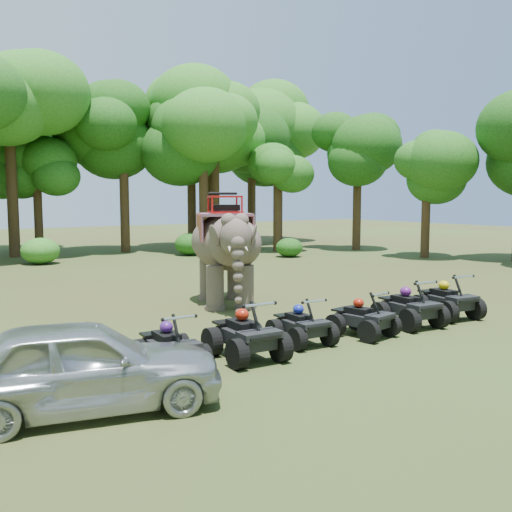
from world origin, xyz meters
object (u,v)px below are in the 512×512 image
object	(u,v)px
atv_3	(363,313)
atv_2	(302,320)
atv_0	(169,341)
elephant	(225,249)
atv_5	(448,295)
atv_1	(246,329)
atv_4	(409,302)
parked_car	(82,366)

from	to	relation	value
atv_3	atv_2	bearing A→B (deg)	160.31
atv_0	atv_2	world-z (taller)	atv_0
elephant	atv_2	world-z (taller)	elephant
elephant	atv_5	size ratio (longest dim) A/B	2.44
atv_3	atv_1	bearing A→B (deg)	170.23
atv_2	atv_4	size ratio (longest dim) A/B	0.88
elephant	atv_5	bearing A→B (deg)	-29.69
parked_car	atv_1	distance (m)	4.08
atv_2	atv_3	bearing A→B (deg)	-5.68
atv_2	atv_5	world-z (taller)	atv_5
atv_4	parked_car	bearing A→B (deg)	-167.15
atv_4	atv_5	bearing A→B (deg)	9.17
atv_0	atv_1	distance (m)	1.76
atv_2	atv_4	world-z (taller)	atv_4
parked_car	atv_0	distance (m)	2.54
atv_1	atv_5	bearing A→B (deg)	5.29
parked_car	atv_1	size ratio (longest dim) A/B	2.53
atv_1	atv_3	distance (m)	3.59
atv_3	atv_5	xyz separation A→B (m)	(3.68, 0.18, 0.07)
parked_car	atv_5	size ratio (longest dim) A/B	2.56
atv_3	elephant	bearing A→B (deg)	86.03
atv_2	atv_0	bearing A→B (deg)	-174.25
atv_5	atv_3	bearing A→B (deg)	-168.18
atv_0	atv_5	xyz separation A→B (m)	(9.01, -0.06, 0.05)
atv_3	atv_4	distance (m)	1.88
atv_4	atv_3	bearing A→B (deg)	-171.31
elephant	atv_3	xyz separation A→B (m)	(0.56, -5.72, -1.25)
atv_1	elephant	bearing A→B (deg)	65.99
atv_0	atv_4	size ratio (longest dim) A/B	0.93
atv_3	atv_5	size ratio (longest dim) A/B	0.89
atv_1	atv_0	bearing A→B (deg)	176.71
atv_1	atv_4	size ratio (longest dim) A/B	1.02
atv_0	atv_2	bearing A→B (deg)	4.96
elephant	atv_3	distance (m)	5.88
parked_car	atv_2	bearing A→B (deg)	-62.42
atv_0	atv_5	size ratio (longest dim) A/B	0.92
elephant	atv_0	distance (m)	7.38
atv_1	atv_2	world-z (taller)	atv_1
parked_car	atv_0	xyz separation A→B (m)	(2.20, 1.26, -0.17)
atv_1	atv_3	xyz separation A→B (m)	(3.59, -0.01, -0.08)
atv_0	atv_4	xyz separation A→B (m)	(7.21, -0.15, 0.05)
atv_1	atv_2	bearing A→B (deg)	13.32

